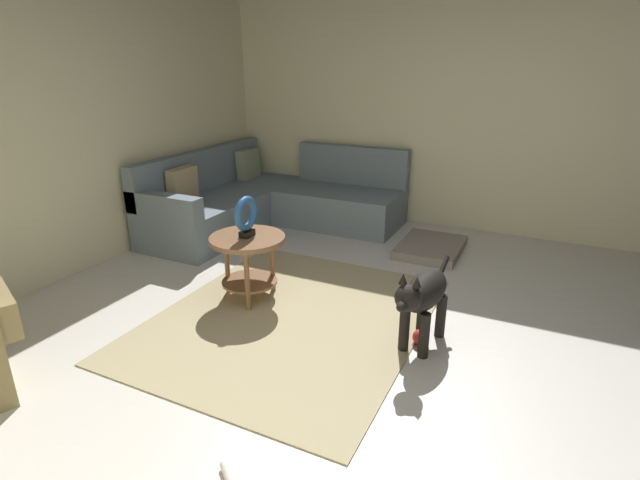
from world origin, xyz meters
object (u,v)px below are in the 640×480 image
at_px(sectional_couch, 268,202).
at_px(torus_sculpture, 246,216).
at_px(dog_toy_ball, 420,337).
at_px(dog_toy_rope, 229,475).
at_px(side_table, 248,251).
at_px(dog, 423,296).
at_px(dog_bed_mat, 431,247).

height_order(sectional_couch, torus_sculpture, sectional_couch).
bearing_deg(sectional_couch, dog_toy_ball, -127.51).
height_order(dog_toy_ball, dog_toy_rope, dog_toy_ball).
distance_m(side_table, dog, 1.45).
relative_size(sectional_couch, dog_bed_mat, 2.81).
bearing_deg(torus_sculpture, dog, -93.90).
height_order(torus_sculpture, dog_toy_ball, torus_sculpture).
bearing_deg(dog_toy_rope, side_table, 30.50).
xyz_separation_m(torus_sculpture, dog, (-0.10, -1.44, -0.33)).
bearing_deg(side_table, dog, -93.90).
bearing_deg(dog_toy_rope, dog_toy_ball, -18.01).
bearing_deg(dog_toy_rope, sectional_couch, 28.70).
distance_m(sectional_couch, dog_toy_ball, 2.91).
relative_size(sectional_couch, torus_sculpture, 6.90).
xyz_separation_m(dog_toy_ball, dog_toy_rope, (-1.53, 0.50, -0.03)).
distance_m(torus_sculpture, dog_bed_mat, 2.11).
bearing_deg(side_table, torus_sculpture, -116.57).
relative_size(dog_bed_mat, dog_toy_rope, 5.18).
bearing_deg(dog, dog_toy_ball, -84.68).
relative_size(dog_bed_mat, dog_toy_ball, 7.28).
bearing_deg(dog_bed_mat, sectional_couch, 89.84).
distance_m(dog_bed_mat, dog_toy_rope, 3.29).
xyz_separation_m(side_table, dog_toy_ball, (-0.08, -1.44, -0.36)).
bearing_deg(torus_sculpture, side_table, 63.43).
bearing_deg(dog_toy_ball, sectional_couch, 52.49).
bearing_deg(side_table, dog_bed_mat, -32.80).
bearing_deg(torus_sculpture, dog_toy_ball, -93.09).
xyz_separation_m(torus_sculpture, dog_bed_mat, (1.68, -1.08, -0.67)).
distance_m(sectional_couch, torus_sculpture, 1.94).
bearing_deg(dog_toy_ball, dog, 178.07).
bearing_deg(torus_sculpture, dog_toy_rope, -149.50).
relative_size(side_table, dog_bed_mat, 0.75).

